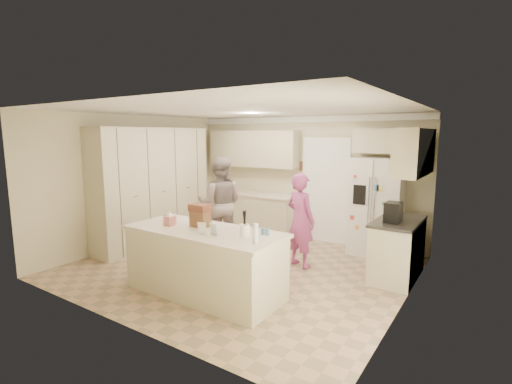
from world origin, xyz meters
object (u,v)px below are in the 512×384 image
Objects in this scene: coffee_maker at (393,212)px; dollhouse_body at (200,219)px; teen_boy at (220,204)px; refrigerator at (377,206)px; tissue_box at (170,221)px; island_base at (205,263)px; utensil_crock at (245,230)px; teen_girl at (300,220)px.

dollhouse_body is (-2.20, -1.80, -0.03)m from coffee_maker.
dollhouse_body is 1.90m from teen_boy.
teen_boy reaches higher than dollhouse_body.
teen_boy is (-0.96, 1.63, -0.14)m from dollhouse_body.
coffee_maker is 3.17m from teen_boy.
tissue_box is at bearing -124.27° from refrigerator.
refrigerator reaches higher than island_base.
dollhouse_body reaches higher than island_base.
utensil_crock is (0.65, 0.05, 0.56)m from island_base.
refrigerator is 1.63m from teen_girl.
refrigerator is 12.00× the size of utensil_crock.
coffee_maker is 1.48m from teen_girl.
coffee_maker is at bearing 150.44° from teen_boy.
teen_girl is (-1.45, -0.16, -0.28)m from coffee_maker.
teen_boy is 1.72m from teen_girl.
dollhouse_body reaches higher than tissue_box.
teen_boy is at bearing -176.98° from coffee_maker.
coffee_maker is 3.28m from tissue_box.
refrigerator is at bearing 175.41° from teen_boy.
teen_boy reaches higher than utensil_crock.
dollhouse_body is 0.14× the size of teen_boy.
refrigerator reaches higher than utensil_crock.
utensil_crock is 0.08× the size of teen_boy.
utensil_crock reaches higher than island_base.
refrigerator is at bearing -104.91° from teen_girl.
teen_girl reaches higher than tissue_box.
refrigerator is 1.00× the size of teen_boy.
utensil_crock is at bearing 4.40° from island_base.
coffee_maker is 0.17× the size of teen_boy.
refrigerator is 6.00× the size of coffee_maker.
coffee_maker is at bearing -155.99° from teen_girl.
island_base is 8.46× the size of dollhouse_body.
dollhouse_body is 1.82m from teen_girl.
teen_girl is (0.75, 1.64, -0.24)m from dollhouse_body.
refrigerator is at bearing 61.57° from dollhouse_body.
utensil_crock is at bearing 7.13° from tissue_box.
island_base is at bearing 88.66° from teen_girl.
teen_boy is (-2.59, -1.38, -0.00)m from refrigerator.
teen_boy is (-1.11, 1.73, 0.46)m from island_base.
island_base is at bearing 90.13° from teen_boy.
island_base is (-1.48, -3.11, -0.46)m from refrigerator.
utensil_crock is 1.21m from tissue_box.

